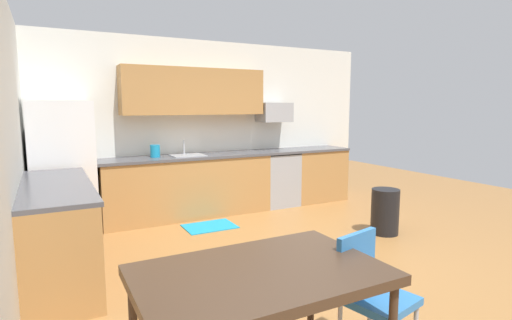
% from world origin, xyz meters
% --- Properties ---
extents(ground_plane, '(12.00, 12.00, 0.00)m').
position_xyz_m(ground_plane, '(0.00, 0.00, 0.00)').
color(ground_plane, '#9E6B38').
extents(wall_back, '(5.80, 0.10, 2.70)m').
position_xyz_m(wall_back, '(0.00, 2.65, 1.35)').
color(wall_back, silver).
rests_on(wall_back, ground).
extents(wall_left, '(0.10, 5.80, 2.70)m').
position_xyz_m(wall_left, '(-2.65, 0.00, 1.35)').
color(wall_left, silver).
rests_on(wall_left, ground).
extents(cabinet_run_back, '(2.54, 0.60, 0.90)m').
position_xyz_m(cabinet_run_back, '(-0.48, 2.30, 0.45)').
color(cabinet_run_back, '#AD7A42').
rests_on(cabinet_run_back, ground).
extents(cabinet_run_back_right, '(1.01, 0.60, 0.90)m').
position_xyz_m(cabinet_run_back_right, '(1.90, 2.30, 0.45)').
color(cabinet_run_back_right, '#AD7A42').
rests_on(cabinet_run_back_right, ground).
extents(cabinet_run_left, '(0.60, 2.00, 0.90)m').
position_xyz_m(cabinet_run_left, '(-2.30, 0.80, 0.45)').
color(cabinet_run_left, '#AD7A42').
rests_on(cabinet_run_left, ground).
extents(countertop_back, '(4.80, 0.64, 0.04)m').
position_xyz_m(countertop_back, '(0.00, 2.30, 0.92)').
color(countertop_back, '#4C4C51').
rests_on(countertop_back, cabinet_run_back).
extents(countertop_left, '(0.64, 2.00, 0.04)m').
position_xyz_m(countertop_left, '(-2.30, 0.80, 0.92)').
color(countertop_left, '#4C4C51').
rests_on(countertop_left, cabinet_run_left).
extents(upper_cabinets_back, '(2.20, 0.34, 0.70)m').
position_xyz_m(upper_cabinets_back, '(-0.30, 2.43, 1.90)').
color(upper_cabinets_back, '#AD7A42').
extents(refrigerator, '(0.76, 0.70, 1.75)m').
position_xyz_m(refrigerator, '(-2.18, 2.22, 0.87)').
color(refrigerator, white).
rests_on(refrigerator, ground).
extents(oven_range, '(0.60, 0.60, 0.91)m').
position_xyz_m(oven_range, '(1.09, 2.30, 0.46)').
color(oven_range, '#999BA0').
rests_on(oven_range, ground).
extents(microwave, '(0.54, 0.36, 0.32)m').
position_xyz_m(microwave, '(1.09, 2.40, 1.57)').
color(microwave, '#9EA0A5').
extents(sink_basin, '(0.48, 0.40, 0.14)m').
position_xyz_m(sink_basin, '(-0.47, 2.30, 0.88)').
color(sink_basin, '#A5A8AD').
rests_on(sink_basin, countertop_back).
extents(sink_faucet, '(0.02, 0.02, 0.24)m').
position_xyz_m(sink_faucet, '(-0.47, 2.48, 1.04)').
color(sink_faucet, '#B2B5BA').
rests_on(sink_faucet, countertop_back).
extents(dining_table, '(1.40, 0.90, 0.76)m').
position_xyz_m(dining_table, '(-1.32, -1.55, 0.70)').
color(dining_table, '#422D1E').
rests_on(dining_table, ground).
extents(chair_near_table, '(0.48, 0.48, 0.85)m').
position_xyz_m(chair_near_table, '(-0.54, -1.61, 0.50)').
color(chair_near_table, '#2D72B7').
rests_on(chair_near_table, ground).
extents(trash_bin, '(0.36, 0.36, 0.60)m').
position_xyz_m(trash_bin, '(1.55, 0.29, 0.30)').
color(trash_bin, black).
rests_on(trash_bin, ground).
extents(floor_mat, '(0.70, 0.50, 0.01)m').
position_xyz_m(floor_mat, '(-0.39, 1.65, 0.01)').
color(floor_mat, '#198CBF').
rests_on(floor_mat, ground).
extents(kettle, '(0.14, 0.14, 0.20)m').
position_xyz_m(kettle, '(-0.95, 2.35, 1.02)').
color(kettle, '#198CBF').
rests_on(kettle, countertop_back).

